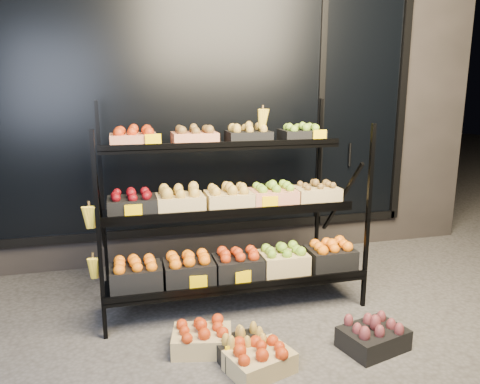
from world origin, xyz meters
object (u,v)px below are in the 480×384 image
object	(u,v)px
floor_crate_left	(202,337)
floor_crate_midleft	(243,345)
floor_crate_midright	(260,358)
display_rack	(229,209)

from	to	relation	value
floor_crate_left	floor_crate_midleft	size ratio (longest dim) A/B	1.15
floor_crate_left	floor_crate_midright	size ratio (longest dim) A/B	0.97
floor_crate_midleft	floor_crate_left	bearing A→B (deg)	137.53
display_rack	floor_crate_left	distance (m)	1.08
display_rack	floor_crate_left	world-z (taller)	display_rack
floor_crate_midright	floor_crate_left	bearing A→B (deg)	114.55
floor_crate_left	floor_crate_midright	bearing A→B (deg)	-35.11
display_rack	floor_crate_midright	bearing A→B (deg)	-92.93
floor_crate_midleft	floor_crate_midright	size ratio (longest dim) A/B	0.85
display_rack	floor_crate_left	bearing A→B (deg)	-116.31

